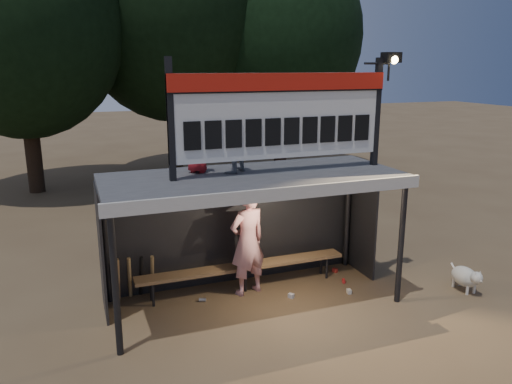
% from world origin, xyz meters
% --- Properties ---
extents(ground, '(80.00, 80.00, 0.00)m').
position_xyz_m(ground, '(0.00, 0.00, 0.00)').
color(ground, brown).
rests_on(ground, ground).
extents(player, '(0.83, 0.66, 2.00)m').
position_xyz_m(player, '(0.02, 0.36, 1.00)').
color(player, white).
rests_on(player, ground).
extents(child_a, '(0.68, 0.66, 1.11)m').
position_xyz_m(child_a, '(-0.30, 0.26, 2.88)').
color(child_a, slate).
rests_on(child_a, dugout_shelter).
extents(child_b, '(0.53, 0.48, 0.90)m').
position_xyz_m(child_b, '(-0.83, 0.47, 2.77)').
color(child_b, maroon).
rests_on(child_b, dugout_shelter).
extents(dugout_shelter, '(5.10, 2.08, 2.32)m').
position_xyz_m(dugout_shelter, '(0.00, 0.24, 1.85)').
color(dugout_shelter, '#3C3C3E').
rests_on(dugout_shelter, ground).
extents(scoreboard_assembly, '(4.10, 0.27, 1.99)m').
position_xyz_m(scoreboard_assembly, '(0.56, -0.01, 3.32)').
color(scoreboard_assembly, black).
rests_on(scoreboard_assembly, dugout_shelter).
extents(bench, '(4.00, 0.35, 0.48)m').
position_xyz_m(bench, '(0.00, 0.55, 0.43)').
color(bench, brown).
rests_on(bench, ground).
extents(tree_left, '(6.46, 6.46, 9.27)m').
position_xyz_m(tree_left, '(-4.00, 10.00, 5.51)').
color(tree_left, black).
rests_on(tree_left, ground).
extents(tree_mid, '(7.22, 7.22, 10.36)m').
position_xyz_m(tree_mid, '(1.00, 11.50, 6.17)').
color(tree_mid, '#2F2215').
rests_on(tree_mid, ground).
extents(tree_right, '(6.08, 6.08, 8.72)m').
position_xyz_m(tree_right, '(5.00, 10.50, 5.19)').
color(tree_right, '#301D15').
rests_on(tree_right, ground).
extents(dog, '(0.36, 0.81, 0.49)m').
position_xyz_m(dog, '(3.85, -0.99, 0.28)').
color(dog, beige).
rests_on(dog, ground).
extents(bats, '(0.68, 0.35, 0.84)m').
position_xyz_m(bats, '(-1.94, 0.82, 0.43)').
color(bats, '#966F46').
rests_on(bats, ground).
extents(litter, '(2.98, 1.07, 0.08)m').
position_xyz_m(litter, '(1.12, 0.12, 0.04)').
color(litter, red).
rests_on(litter, ground).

